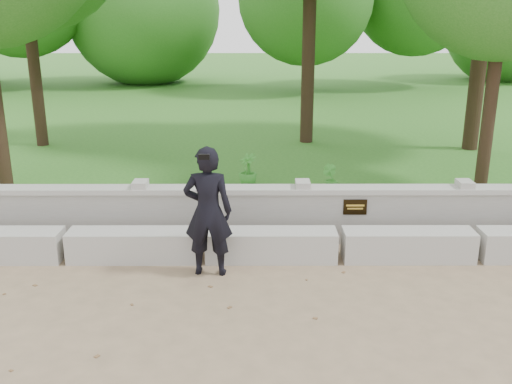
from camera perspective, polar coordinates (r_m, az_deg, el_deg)
ground at (r=6.85m, az=10.58°, el=-13.10°), size 80.00×80.00×0.00m
lawn at (r=20.11m, az=3.43°, el=7.75°), size 40.00×22.00×0.25m
concrete_bench at (r=8.43m, az=8.36°, el=-5.28°), size 11.90×0.45×0.45m
parapet_wall at (r=8.99m, az=7.80°, el=-2.16°), size 12.50×0.35×0.90m
man_main at (r=7.70m, az=-4.82°, el=-1.95°), size 0.68×0.61×1.81m
shrub_a at (r=9.74m, az=-11.29°, el=-0.42°), size 0.36×0.32×0.56m
shrub_b at (r=10.71m, az=7.41°, el=1.33°), size 0.38×0.38×0.54m
shrub_d at (r=11.02m, az=-0.83°, el=2.21°), size 0.48×0.48×0.64m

